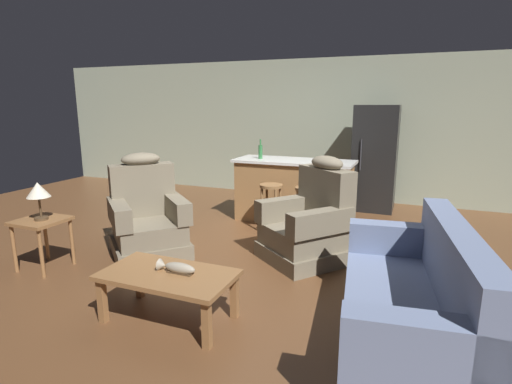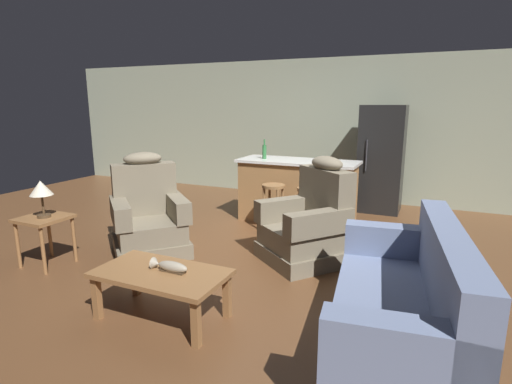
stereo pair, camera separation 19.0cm
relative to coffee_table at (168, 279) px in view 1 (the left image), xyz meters
The scene contains 14 objects.
ground_plane 1.88m from the coffee_table, 86.48° to the left, with size 12.00×12.00×0.00m.
back_wall 5.05m from the coffee_table, 88.69° to the left, with size 12.00×0.05×2.60m.
coffee_table is the anchor object (origin of this frame).
fish_figurine 0.12m from the coffee_table, 25.92° to the left, with size 0.34×0.10×0.10m.
couch 1.91m from the coffee_table, 10.29° to the left, with size 1.08×1.99×0.94m.
recliner_near_lamp 1.67m from the coffee_table, 132.49° to the left, with size 1.19×1.19×1.20m.
recliner_near_island 1.90m from the coffee_table, 66.97° to the left, with size 1.18×1.18×1.20m.
end_table 1.93m from the coffee_table, 168.03° to the left, with size 0.48×0.48×0.56m.
table_lamp 1.97m from the coffee_table, 168.17° to the left, with size 0.24×0.24×0.41m.
kitchen_island 3.19m from the coffee_table, 87.97° to the left, with size 1.80×0.70×0.95m.
bar_stool_left 2.56m from the coffee_table, 90.58° to the left, with size 0.32×0.32×0.68m.
bar_stool_right 2.61m from the coffee_table, 79.21° to the left, with size 0.32×0.32×0.68m.
refrigerator 4.57m from the coffee_table, 75.07° to the left, with size 0.70×0.69×1.76m.
bottle_tall_green 3.24m from the coffee_table, 97.48° to the left, with size 0.06×0.06×0.30m.
Camera 1 is at (1.71, -4.40, 1.78)m, focal length 28.00 mm.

